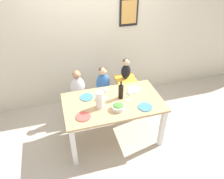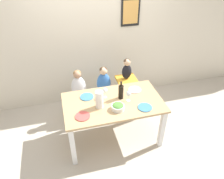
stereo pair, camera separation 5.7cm
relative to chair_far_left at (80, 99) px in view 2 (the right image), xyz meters
name	(u,v)px [view 2 (the right image)]	position (x,y,z in m)	size (l,w,h in m)	color
ground_plane	(113,136)	(0.44, -0.66, -0.38)	(14.00, 14.00, 0.00)	#BCB2A3
wall_back	(95,34)	(0.44, 0.58, 0.97)	(10.00, 0.09, 2.70)	beige
dining_table	(113,107)	(0.44, -0.66, 0.26)	(1.48, 0.85, 0.75)	tan
chair_far_left	(80,99)	(0.00, 0.00, 0.00)	(0.41, 0.37, 0.46)	silver
chair_far_center	(104,96)	(0.44, 0.00, 0.00)	(0.41, 0.37, 0.46)	silver
chair_right_highchair	(126,86)	(0.86, 0.00, 0.15)	(0.35, 0.31, 0.69)	silver
person_child_left	(78,84)	(0.00, 0.00, 0.32)	(0.25, 0.17, 0.51)	silver
person_child_center	(104,81)	(0.44, 0.00, 0.32)	(0.25, 0.17, 0.51)	#3366B2
person_baby_right	(127,68)	(0.86, 0.00, 0.51)	(0.17, 0.13, 0.38)	black
wine_bottle	(121,92)	(0.57, -0.60, 0.48)	(0.08, 0.08, 0.29)	black
paper_towel_roll	(99,100)	(0.22, -0.73, 0.50)	(0.11, 0.11, 0.27)	white
wine_glass_near	(129,94)	(0.67, -0.69, 0.49)	(0.07, 0.07, 0.17)	white
wine_glass_far	(105,91)	(0.35, -0.52, 0.49)	(0.07, 0.07, 0.17)	white
salad_bowl_large	(118,107)	(0.46, -0.85, 0.41)	(0.19, 0.19, 0.09)	white
dinner_plate_front_left	(83,116)	(-0.05, -0.87, 0.37)	(0.21, 0.21, 0.01)	#D14C47
dinner_plate_back_left	(87,97)	(0.08, -0.45, 0.37)	(0.21, 0.21, 0.01)	teal
dinner_plate_back_right	(135,90)	(0.85, -0.46, 0.37)	(0.21, 0.21, 0.01)	silver
dinner_plate_front_right	(145,107)	(0.84, -0.91, 0.37)	(0.21, 0.21, 0.01)	teal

